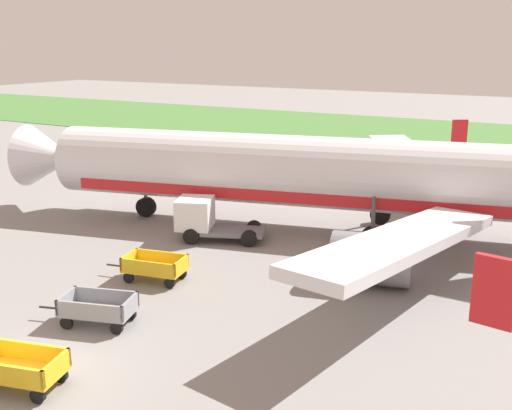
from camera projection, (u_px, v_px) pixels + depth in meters
The scene contains 7 objects.
ground_plane at pixel (31, 377), 18.16m from camera, with size 220.00×220.00×0.00m, color gray.
grass_strip at pixel (452, 137), 63.95m from camera, with size 220.00×28.00×0.06m, color #477A38.
airplane at pixel (350, 176), 31.10m from camera, with size 37.28×30.18×11.34m.
baggage_cart_third_in_row at pixel (19, 368), 17.47m from camera, with size 3.62×2.00×1.07m.
baggage_cart_fourth_in_row at pixel (98, 308), 21.43m from camera, with size 3.61×2.09×1.07m.
baggage_cart_far_end at pixel (155, 267), 25.39m from camera, with size 3.63×1.87×1.07m.
service_truck_beside_carts at pixel (205, 218), 30.64m from camera, with size 4.77×3.43×2.10m.
Camera 1 is at (13.92, -10.71, 9.63)m, focal length 42.85 mm.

